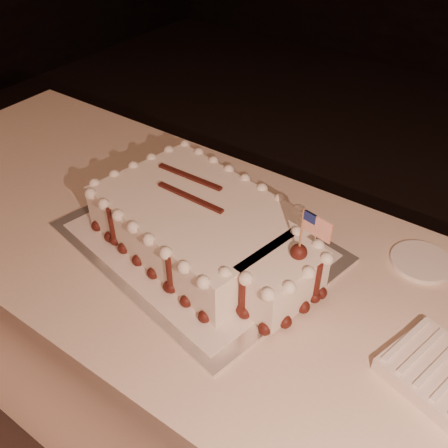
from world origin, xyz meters
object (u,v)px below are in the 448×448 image
Objects in this scene: sheet_cake at (206,228)px; cake_board at (198,241)px; banquet_table at (245,368)px; side_plate at (421,262)px.

cake_board is at bearing 169.50° from sheet_cake.
sheet_cake is (-0.13, 0.01, 0.44)m from banquet_table.
cake_board is at bearing -152.52° from side_plate.
banquet_table is 3.80× the size of cake_board.
banquet_table is 16.71× the size of side_plate.
cake_board is 4.39× the size of side_plate.
side_plate is at bearing 38.47° from cake_board.
cake_board reaches higher than banquet_table.
banquet_table is at bearing -3.67° from sheet_cake.
side_plate is (0.32, 0.26, 0.38)m from banquet_table.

